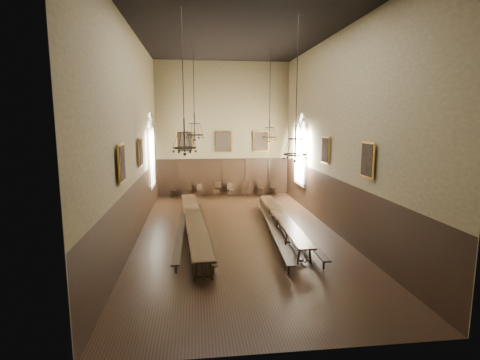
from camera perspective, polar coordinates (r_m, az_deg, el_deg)
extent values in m
cube|color=black|center=(17.37, -0.29, -8.13)|extent=(9.00, 18.00, 0.02)
cube|color=black|center=(17.03, -0.31, 22.25)|extent=(9.00, 18.00, 0.02)
cube|color=#857652|center=(25.57, -2.60, 7.68)|extent=(9.00, 0.02, 9.00)
cube|color=#857652|center=(7.73, 7.29, 4.27)|extent=(9.00, 0.02, 9.00)
cube|color=#857652|center=(16.70, -15.97, 6.57)|extent=(0.02, 18.00, 9.00)
cube|color=#857652|center=(17.69, 14.48, 6.76)|extent=(0.02, 18.00, 9.00)
cube|color=black|center=(16.90, -7.09, -5.83)|extent=(1.47, 10.78, 0.08)
cube|color=black|center=(17.73, 6.34, -5.48)|extent=(0.90, 9.28, 0.06)
cube|color=black|center=(17.41, -8.88, -6.73)|extent=(0.38, 9.84, 0.05)
cube|color=black|center=(16.94, -5.43, -7.21)|extent=(0.68, 9.17, 0.05)
cube|color=black|center=(17.44, 4.67, -6.55)|extent=(1.03, 10.38, 0.05)
cube|color=black|center=(17.65, 8.10, -6.52)|extent=(0.46, 9.67, 0.05)
cube|color=black|center=(25.45, -10.09, -1.55)|extent=(0.49, 0.49, 0.05)
cube|color=black|center=(25.59, -10.08, -0.87)|extent=(0.46, 0.08, 0.54)
cube|color=black|center=(25.41, -8.01, -1.51)|extent=(0.54, 0.54, 0.05)
cube|color=black|center=(25.55, -8.02, -0.83)|extent=(0.46, 0.14, 0.55)
cube|color=black|center=(25.42, -6.08, -1.66)|extent=(0.48, 0.48, 0.05)
cube|color=black|center=(25.54, -6.10, -1.10)|extent=(0.37, 0.15, 0.45)
cube|color=black|center=(25.42, -3.44, -1.43)|extent=(0.58, 0.58, 0.05)
cube|color=black|center=(25.56, -3.48, -0.75)|extent=(0.45, 0.18, 0.55)
cube|color=black|center=(25.48, -1.39, -1.53)|extent=(0.51, 0.51, 0.05)
cube|color=black|center=(25.61, -1.43, -0.93)|extent=(0.39, 0.17, 0.48)
cube|color=black|center=(25.59, 0.83, -1.40)|extent=(0.56, 0.56, 0.05)
cube|color=black|center=(25.73, 0.78, -0.76)|extent=(0.42, 0.18, 0.52)
cube|color=black|center=(25.82, 3.18, -1.28)|extent=(0.46, 0.46, 0.05)
cube|color=black|center=(25.96, 3.11, -0.62)|extent=(0.45, 0.06, 0.54)
cube|color=black|center=(26.03, 5.16, -1.35)|extent=(0.41, 0.41, 0.05)
cube|color=black|center=(26.15, 5.09, -0.77)|extent=(0.40, 0.05, 0.47)
cylinder|color=black|center=(18.70, -7.10, 15.51)|extent=(0.03, 0.03, 3.51)
torus|color=black|center=(18.59, -6.93, 6.82)|extent=(0.87, 0.87, 0.05)
torus|color=black|center=(18.58, -6.96, 8.55)|extent=(0.55, 0.55, 0.04)
cylinder|color=black|center=(18.58, -6.96, 8.23)|extent=(0.06, 0.06, 1.22)
cylinder|color=black|center=(19.61, 4.61, 14.85)|extent=(0.03, 0.03, 3.79)
torus|color=black|center=(19.53, 4.50, 6.51)|extent=(0.77, 0.77, 0.05)
torus|color=black|center=(19.52, 4.52, 7.98)|extent=(0.49, 0.49, 0.04)
cylinder|color=black|center=(19.52, 4.52, 7.71)|extent=(0.05, 0.05, 1.09)
cylinder|color=black|center=(13.90, -8.74, 17.11)|extent=(0.03, 0.03, 3.80)
torus|color=black|center=(13.80, -8.44, 4.87)|extent=(0.86, 0.86, 0.05)
torus|color=black|center=(13.77, -8.50, 7.17)|extent=(0.54, 0.54, 0.04)
cylinder|color=black|center=(13.77, -8.49, 6.75)|extent=(0.06, 0.06, 1.21)
cylinder|color=black|center=(14.81, 8.71, 16.17)|extent=(0.03, 0.03, 4.03)
torus|color=black|center=(14.76, 8.42, 3.87)|extent=(0.93, 0.93, 0.05)
torus|color=black|center=(14.72, 8.47, 6.21)|extent=(0.59, 0.59, 0.04)
cylinder|color=black|center=(14.72, 8.46, 5.79)|extent=(0.07, 0.07, 1.32)
cube|color=gold|center=(25.41, -8.45, 5.78)|extent=(1.10, 0.12, 1.40)
cube|color=black|center=(25.41, -8.45, 5.78)|extent=(0.98, 0.02, 1.28)
cube|color=gold|center=(25.47, -2.57, 5.87)|extent=(1.10, 0.12, 1.40)
cube|color=black|center=(25.47, -2.57, 5.87)|extent=(0.98, 0.02, 1.28)
cube|color=gold|center=(25.80, 3.23, 5.91)|extent=(1.10, 0.12, 1.40)
cube|color=black|center=(25.80, 3.23, 5.91)|extent=(0.98, 0.02, 1.28)
cube|color=gold|center=(17.72, -14.93, 4.15)|extent=(0.12, 1.00, 1.30)
cube|color=black|center=(17.72, -14.93, 4.15)|extent=(0.02, 0.88, 1.18)
cube|color=gold|center=(13.30, -17.62, 2.47)|extent=(0.12, 1.00, 1.30)
cube|color=black|center=(13.30, -17.62, 2.47)|extent=(0.02, 0.88, 1.18)
cube|color=gold|center=(18.62, 12.90, 4.45)|extent=(0.12, 1.00, 1.30)
cube|color=black|center=(18.62, 12.90, 4.45)|extent=(0.02, 0.88, 1.18)
cube|color=gold|center=(14.48, 18.86, 2.92)|extent=(0.12, 1.00, 1.30)
cube|color=black|center=(14.48, 18.86, 2.92)|extent=(0.02, 0.88, 1.18)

